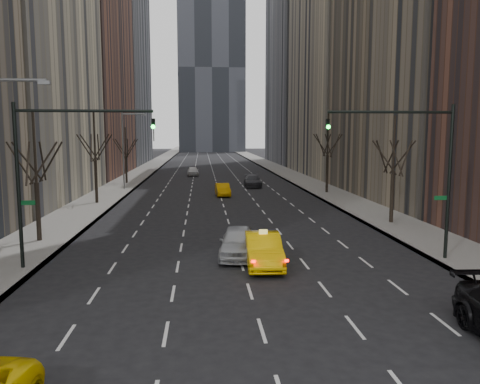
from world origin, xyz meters
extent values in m
cube|color=slate|center=(-12.25, 70.00, 0.07)|extent=(4.50, 320.00, 0.15)
cube|color=slate|center=(12.25, 70.00, 0.07)|extent=(4.50, 320.00, 0.15)
cube|color=brown|center=(-21.50, 66.00, 22.00)|extent=(14.00, 28.00, 44.00)
cube|color=slate|center=(-21.50, 96.00, 30.00)|extent=(14.00, 30.00, 60.00)
cube|color=#BDB191|center=(21.50, 64.00, 25.00)|extent=(14.00, 28.00, 50.00)
cube|color=slate|center=(21.50, 95.00, 29.00)|extent=(14.00, 30.00, 58.00)
cylinder|color=black|center=(-12.00, 18.00, 1.93)|extent=(0.28, 0.28, 3.57)
cylinder|color=black|center=(-12.00, 18.00, 5.84)|extent=(0.16, 0.16, 4.25)
cylinder|color=black|center=(-11.85, 18.85, 4.95)|extent=(0.42, 1.80, 2.52)
cylinder|color=black|center=(-11.19, 18.29, 4.95)|extent=(1.74, 0.72, 2.52)
cylinder|color=black|center=(-11.34, 17.45, 4.95)|extent=(1.46, 1.25, 2.52)
cylinder|color=black|center=(-12.15, 17.15, 4.95)|extent=(0.42, 1.80, 2.52)
cylinder|color=black|center=(-12.81, 17.71, 4.95)|extent=(1.74, 0.72, 2.52)
cylinder|color=black|center=(-12.66, 18.55, 4.95)|extent=(1.46, 1.25, 2.52)
cylinder|color=black|center=(-12.00, 34.00, 2.15)|extent=(0.28, 0.28, 3.99)
cylinder|color=black|center=(-12.00, 34.00, 6.52)|extent=(0.16, 0.16, 4.75)
cylinder|color=black|center=(-11.85, 34.85, 5.37)|extent=(0.42, 1.80, 2.52)
cylinder|color=black|center=(-11.19, 34.29, 5.37)|extent=(1.74, 0.72, 2.52)
cylinder|color=black|center=(-11.34, 33.45, 5.37)|extent=(1.46, 1.25, 2.52)
cylinder|color=black|center=(-12.15, 33.15, 5.37)|extent=(0.42, 1.80, 2.52)
cylinder|color=black|center=(-12.81, 33.71, 5.37)|extent=(1.74, 0.72, 2.52)
cylinder|color=black|center=(-12.66, 34.55, 5.37)|extent=(1.46, 1.25, 2.52)
cylinder|color=black|center=(-12.00, 52.00, 1.83)|extent=(0.28, 0.28, 3.36)
cylinder|color=black|center=(-12.00, 52.00, 5.51)|extent=(0.16, 0.16, 4.00)
cylinder|color=black|center=(-11.85, 52.85, 4.74)|extent=(0.42, 1.80, 2.52)
cylinder|color=black|center=(-11.19, 52.29, 4.74)|extent=(1.74, 0.72, 2.52)
cylinder|color=black|center=(-11.34, 51.45, 4.74)|extent=(1.46, 1.25, 2.52)
cylinder|color=black|center=(-12.15, 51.15, 4.74)|extent=(0.42, 1.80, 2.52)
cylinder|color=black|center=(-12.81, 51.71, 4.74)|extent=(1.74, 0.72, 2.52)
cylinder|color=black|center=(-12.66, 52.55, 4.74)|extent=(1.46, 1.25, 2.52)
cylinder|color=black|center=(12.00, 22.00, 1.93)|extent=(0.28, 0.28, 3.57)
cylinder|color=black|center=(12.00, 22.00, 5.84)|extent=(0.16, 0.16, 4.25)
cylinder|color=black|center=(12.15, 22.85, 4.95)|extent=(0.42, 1.80, 2.52)
cylinder|color=black|center=(12.81, 22.29, 4.95)|extent=(1.74, 0.72, 2.52)
cylinder|color=black|center=(12.66, 21.45, 4.95)|extent=(1.46, 1.25, 2.52)
cylinder|color=black|center=(11.85, 21.15, 4.95)|extent=(0.42, 1.80, 2.52)
cylinder|color=black|center=(11.19, 21.71, 4.95)|extent=(1.74, 0.72, 2.52)
cylinder|color=black|center=(11.34, 22.55, 4.95)|extent=(1.46, 1.25, 2.52)
cylinder|color=black|center=(12.00, 40.00, 2.15)|extent=(0.28, 0.28, 3.99)
cylinder|color=black|center=(12.00, 40.00, 6.52)|extent=(0.16, 0.16, 4.75)
cylinder|color=black|center=(12.15, 40.85, 5.37)|extent=(0.42, 1.80, 2.52)
cylinder|color=black|center=(12.81, 40.29, 5.37)|extent=(1.74, 0.72, 2.52)
cylinder|color=black|center=(12.66, 39.45, 5.37)|extent=(1.46, 1.25, 2.52)
cylinder|color=black|center=(11.85, 39.15, 5.37)|extent=(0.42, 1.80, 2.52)
cylinder|color=black|center=(11.19, 39.71, 5.37)|extent=(1.74, 0.72, 2.52)
cylinder|color=black|center=(11.34, 40.55, 5.37)|extent=(1.46, 1.25, 2.52)
cylinder|color=black|center=(-10.80, 12.00, 4.15)|extent=(0.18, 0.18, 8.00)
cylinder|color=black|center=(-7.55, 12.00, 7.75)|extent=(6.50, 0.14, 0.14)
imported|color=black|center=(-4.30, 12.00, 6.85)|extent=(0.18, 0.22, 1.10)
sphere|color=#0CFF33|center=(-4.30, 11.82, 7.00)|extent=(0.20, 0.20, 0.20)
cube|color=#0C5926|center=(-10.40, 12.00, 3.35)|extent=(0.70, 0.04, 0.22)
cylinder|color=black|center=(10.80, 12.00, 4.15)|extent=(0.18, 0.18, 8.00)
cylinder|color=black|center=(7.55, 12.00, 7.75)|extent=(6.50, 0.14, 0.14)
imported|color=black|center=(4.30, 12.00, 6.85)|extent=(0.18, 0.22, 1.10)
sphere|color=#0CFF33|center=(4.30, 11.82, 7.00)|extent=(0.20, 0.20, 0.20)
cube|color=#0C5926|center=(10.40, 12.00, 3.35)|extent=(0.70, 0.04, 0.22)
cylinder|color=slate|center=(-9.90, 10.00, 8.95)|extent=(2.60, 0.14, 0.14)
cube|color=slate|center=(-8.70, 10.00, 8.85)|extent=(0.50, 0.22, 0.15)
cylinder|color=slate|center=(-11.20, 45.00, 4.65)|extent=(0.16, 0.16, 9.00)
cylinder|color=slate|center=(-9.90, 45.00, 8.95)|extent=(2.60, 0.14, 0.14)
cube|color=slate|center=(-8.70, 45.00, 8.85)|extent=(0.50, 0.22, 0.15)
imported|color=#F8BE05|center=(1.08, 11.89, 0.82)|extent=(1.89, 5.01, 1.63)
imported|color=#A1A3A9|center=(-0.05, 13.69, 0.82)|extent=(2.52, 5.02, 1.64)
imported|color=#E29904|center=(0.25, 38.90, 0.68)|extent=(1.65, 4.17, 1.35)
imported|color=#333339|center=(4.44, 47.36, 0.73)|extent=(2.13, 5.04, 1.45)
imported|color=silver|center=(-3.38, 63.87, 0.73)|extent=(1.96, 4.39, 1.47)
camera|label=1|loc=(-2.00, -11.13, 6.67)|focal=35.00mm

